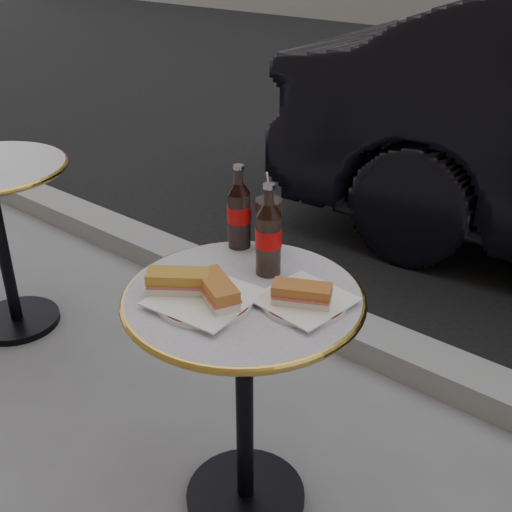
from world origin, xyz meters
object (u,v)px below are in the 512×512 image
Objects in this scene: plate_right at (304,302)px; cola_glass at (268,224)px; bistro_table at (245,406)px; plate_left at (205,300)px; cola_bottle_right at (269,230)px; cola_bottle_left at (239,207)px.

cola_glass is (-0.26, 0.18, 0.07)m from plate_right.
plate_left is at bearing -116.51° from bistro_table.
plate_right reaches higher than bistro_table.
cola_glass is at bearing 145.07° from plate_right.
plate_left is 0.96× the size of cola_bottle_right.
bistro_table is at bearing -158.48° from plate_right.
cola_bottle_left reaches higher than bistro_table.
plate_right is 0.84× the size of cola_bottle_right.
plate_left is (-0.05, -0.09, 0.37)m from bistro_table.
cola_bottle_left is at bearing -151.65° from cola_glass.
cola_bottle_right is (0.16, -0.07, 0.00)m from cola_bottle_left.
cola_bottle_right is at bearing 83.13° from plate_left.
bistro_table is at bearing -65.21° from cola_glass.
cola_glass is (0.07, 0.04, -0.05)m from cola_bottle_left.
cola_bottle_right is 1.65× the size of cola_glass.
plate_right is 0.38m from cola_bottle_left.
bistro_table is 0.39m from plate_left.
plate_left is 0.34m from cola_glass.
plate_left is at bearing -96.87° from cola_bottle_right.
plate_right is at bearing -34.93° from cola_glass.
cola_bottle_left is 0.10m from cola_glass.
cola_bottle_right is at bearing 158.05° from plate_right.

